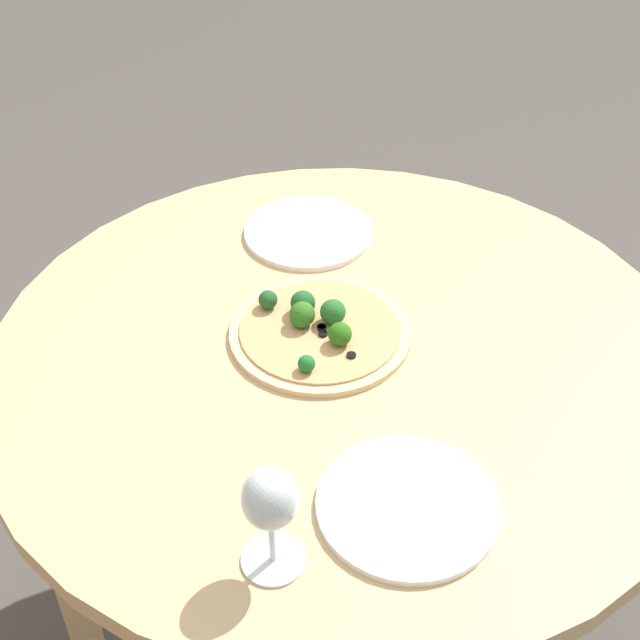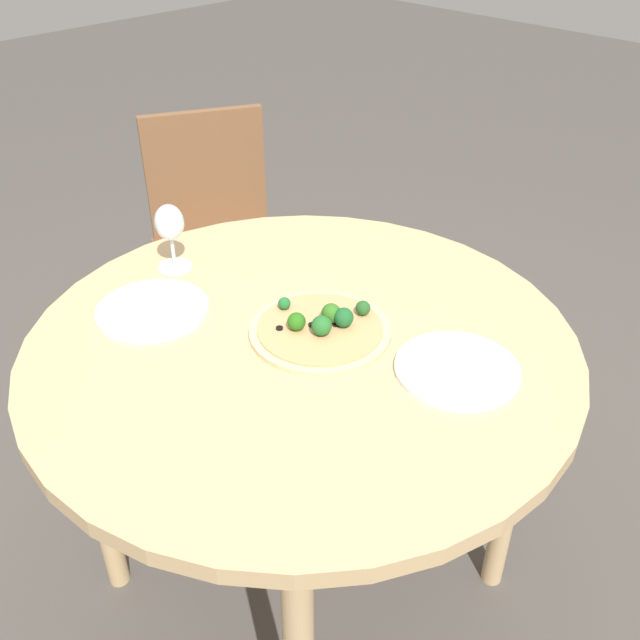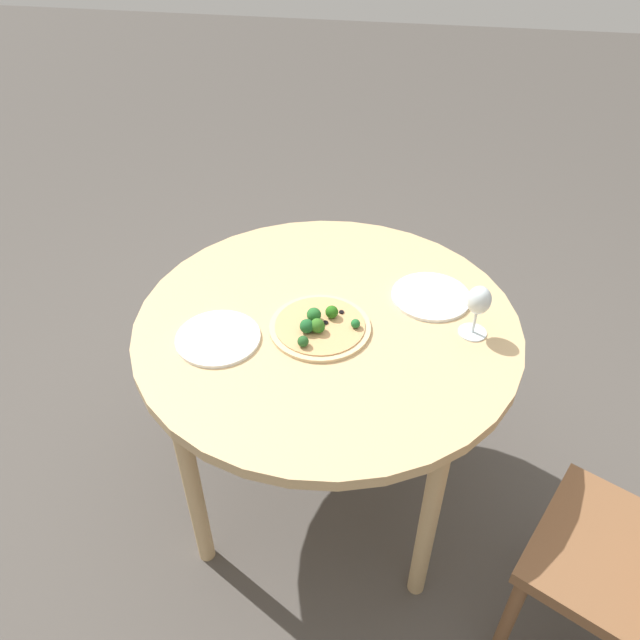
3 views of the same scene
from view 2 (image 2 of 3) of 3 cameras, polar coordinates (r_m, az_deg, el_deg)
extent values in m
plane|color=#4C4742|center=(1.91, -1.16, -19.94)|extent=(12.00, 12.00, 0.00)
cylinder|color=tan|center=(1.38, -1.50, -1.99)|extent=(1.07, 1.07, 0.03)
cylinder|color=tan|center=(1.69, 15.13, -12.14)|extent=(0.05, 0.05, 0.71)
cylinder|color=tan|center=(1.98, -1.11, -2.69)|extent=(0.05, 0.05, 0.71)
cylinder|color=tan|center=(1.71, -17.57, -12.09)|extent=(0.05, 0.05, 0.71)
cube|color=brown|center=(2.28, -7.78, 4.54)|extent=(0.54, 0.54, 0.04)
cube|color=brown|center=(2.35, -9.10, 11.43)|extent=(0.20, 0.35, 0.41)
cylinder|color=brown|center=(2.25, -10.74, -3.17)|extent=(0.04, 0.04, 0.41)
cylinder|color=brown|center=(2.29, -2.35, -1.65)|extent=(0.04, 0.04, 0.41)
cylinder|color=brown|center=(2.52, -11.92, 1.32)|extent=(0.04, 0.04, 0.41)
cylinder|color=brown|center=(2.57, -4.42, 2.61)|extent=(0.04, 0.04, 0.41)
cylinder|color=#DBBC89|center=(1.38, 0.00, -0.86)|extent=(0.28, 0.28, 0.01)
cylinder|color=tan|center=(1.38, 0.00, -0.62)|extent=(0.24, 0.24, 0.00)
sphere|color=#276717|center=(1.36, -1.86, -0.10)|extent=(0.04, 0.04, 0.04)
sphere|color=#1F682D|center=(1.43, -2.87, 1.34)|extent=(0.03, 0.03, 0.03)
sphere|color=#25662A|center=(1.35, 0.13, -0.45)|extent=(0.04, 0.04, 0.04)
sphere|color=#1C5A28|center=(1.37, 1.90, 0.20)|extent=(0.04, 0.04, 0.04)
sphere|color=#235524|center=(1.41, 3.46, 0.97)|extent=(0.03, 0.03, 0.03)
sphere|color=#326B20|center=(1.38, 0.90, 0.55)|extent=(0.04, 0.04, 0.04)
sphere|color=#24691C|center=(1.39, 0.81, 0.53)|extent=(0.03, 0.03, 0.03)
cylinder|color=black|center=(1.37, -3.27, -0.65)|extent=(0.01, 0.01, 0.00)
cylinder|color=black|center=(1.37, -0.03, -0.53)|extent=(0.01, 0.01, 0.00)
cylinder|color=black|center=(1.38, -0.58, -0.43)|extent=(0.01, 0.01, 0.00)
cylinder|color=black|center=(1.37, -0.12, -0.51)|extent=(0.01, 0.01, 0.00)
cylinder|color=black|center=(1.38, 1.26, -0.35)|extent=(0.01, 0.01, 0.00)
cylinder|color=silver|center=(1.63, -11.52, 4.21)|extent=(0.08, 0.08, 0.00)
cylinder|color=silver|center=(1.61, -11.66, 5.31)|extent=(0.01, 0.01, 0.07)
ellipsoid|color=silver|center=(1.58, -11.97, 7.65)|extent=(0.06, 0.06, 0.08)
cylinder|color=white|center=(1.31, 10.91, -3.89)|extent=(0.23, 0.23, 0.01)
cylinder|color=white|center=(1.48, -13.26, 0.81)|extent=(0.23, 0.23, 0.01)
camera|label=1|loc=(1.88, -34.06, 31.91)|focal=50.00mm
camera|label=3|loc=(2.32, 24.58, 39.51)|focal=35.00mm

